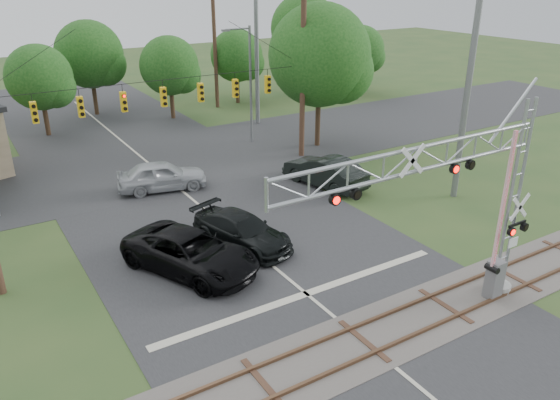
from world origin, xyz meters
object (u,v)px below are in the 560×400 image
traffic_signal_span (178,87)px  car_dark (242,231)px  crossing_gantry (457,198)px  pickup_black (191,252)px  streetlight (249,79)px  sedan_silver (162,176)px

traffic_signal_span → car_dark: bearing=-96.5°
crossing_gantry → traffic_signal_span: traffic_signal_span is taller
pickup_black → streetlight: 19.18m
streetlight → traffic_signal_span: bearing=-146.6°
crossing_gantry → sedan_silver: size_ratio=2.23×
pickup_black → streetlight: (11.17, 15.13, 3.76)m
crossing_gantry → pickup_black: crossing_gantry is taller
traffic_signal_span → sedan_silver: (-1.71, -0.93, -4.77)m
pickup_black → car_dark: size_ratio=1.18×
traffic_signal_span → sedan_silver: 5.15m
pickup_black → streetlight: bearing=29.0°
crossing_gantry → pickup_black: (-6.46, 7.98, -3.93)m
traffic_signal_span → pickup_black: 12.10m
car_dark → sedan_silver: 8.61m
traffic_signal_span → car_dark: (-1.08, -9.52, -4.87)m
sedan_silver → pickup_black: bearing=179.9°
car_dark → streetlight: streetlight is taller
pickup_black → car_dark: (2.89, 0.86, -0.10)m
crossing_gantry → traffic_signal_span: bearing=97.7°
pickup_black → car_dark: 3.02m
traffic_signal_span → car_dark: traffic_signal_span is taller
traffic_signal_span → pickup_black: traffic_signal_span is taller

